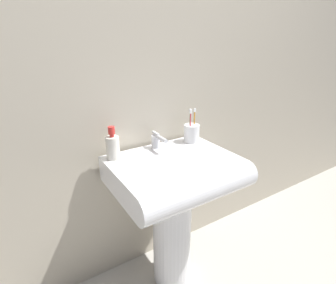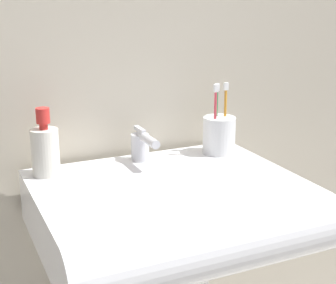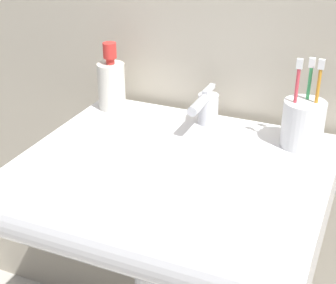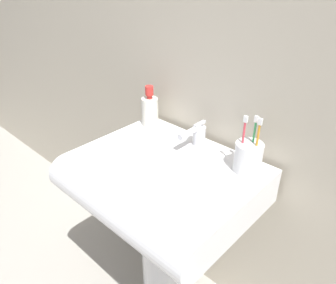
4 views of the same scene
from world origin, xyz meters
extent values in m
cube|color=#B7AD99|center=(0.00, 0.26, 1.20)|extent=(5.00, 0.05, 2.40)
cylinder|color=white|center=(0.00, 0.00, 0.32)|extent=(0.21, 0.21, 0.64)
cube|color=white|center=(0.00, 0.00, 0.71)|extent=(0.60, 0.43, 0.13)
cylinder|color=white|center=(0.00, -0.22, 0.71)|extent=(0.60, 0.13, 0.13)
cylinder|color=silver|center=(0.00, 0.16, 0.80)|extent=(0.05, 0.05, 0.07)
cylinder|color=silver|center=(0.00, 0.11, 0.84)|extent=(0.02, 0.11, 0.02)
cube|color=silver|center=(0.00, 0.16, 0.85)|extent=(0.01, 0.06, 0.01)
cylinder|color=white|center=(0.22, 0.13, 0.82)|extent=(0.09, 0.09, 0.10)
cylinder|color=#D83F4C|center=(0.20, 0.12, 0.86)|extent=(0.01, 0.01, 0.16)
cube|color=white|center=(0.20, 0.12, 0.95)|extent=(0.01, 0.01, 0.02)
cylinder|color=orange|center=(0.24, 0.14, 0.86)|extent=(0.01, 0.01, 0.16)
cube|color=white|center=(0.24, 0.14, 0.95)|extent=(0.01, 0.01, 0.02)
cylinder|color=#3FB266|center=(0.22, 0.15, 0.86)|extent=(0.01, 0.01, 0.15)
cube|color=white|center=(0.22, 0.15, 0.95)|extent=(0.01, 0.01, 0.02)
cylinder|color=silver|center=(-0.24, 0.15, 0.83)|extent=(0.07, 0.07, 0.11)
cylinder|color=red|center=(-0.24, 0.15, 0.89)|extent=(0.02, 0.02, 0.01)
cylinder|color=red|center=(-0.24, 0.15, 0.92)|extent=(0.03, 0.03, 0.04)
camera|label=1|loc=(-0.64, -0.97, 1.31)|focal=28.00mm
camera|label=2|loc=(-0.46, -1.02, 1.20)|focal=55.00mm
camera|label=3|loc=(0.34, -0.86, 1.27)|focal=55.00mm
camera|label=4|loc=(0.62, -0.67, 1.37)|focal=35.00mm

